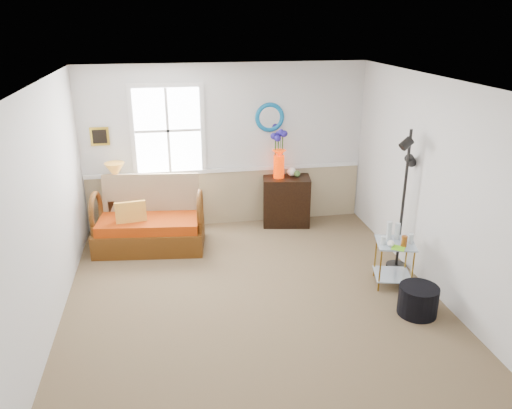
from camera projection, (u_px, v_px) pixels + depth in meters
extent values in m
cube|color=#766048|center=(253.00, 299.00, 6.11)|extent=(4.50, 5.00, 0.01)
cube|color=white|center=(253.00, 83.00, 5.19)|extent=(4.50, 5.00, 0.01)
cube|color=silver|center=(226.00, 147.00, 7.95)|extent=(4.50, 0.01, 2.60)
cube|color=silver|center=(317.00, 326.00, 3.35)|extent=(4.50, 0.01, 2.60)
cube|color=silver|center=(44.00, 213.00, 5.28)|extent=(0.01, 5.00, 2.60)
cube|color=silver|center=(436.00, 188.00, 6.03)|extent=(0.01, 5.00, 2.60)
cube|color=tan|center=(227.00, 197.00, 8.24)|extent=(4.46, 0.02, 0.90)
cube|color=white|center=(227.00, 170.00, 8.06)|extent=(4.46, 0.04, 0.06)
cube|color=gold|center=(100.00, 136.00, 7.53)|extent=(0.28, 0.03, 0.28)
torus|color=#10799E|center=(270.00, 117.00, 7.89)|extent=(0.47, 0.07, 0.47)
imported|color=#416B2F|center=(126.00, 187.00, 7.70)|extent=(0.45, 0.47, 0.29)
cylinder|color=black|center=(418.00, 300.00, 5.76)|extent=(0.49, 0.49, 0.35)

